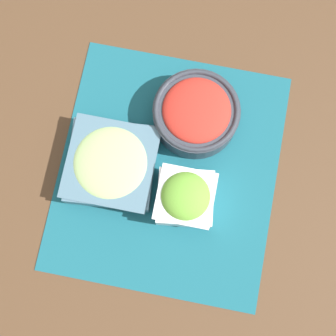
# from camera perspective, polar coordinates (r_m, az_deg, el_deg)

# --- Properties ---
(ground_plane) EXTENTS (3.00, 3.00, 0.00)m
(ground_plane) POSITION_cam_1_polar(r_m,az_deg,el_deg) (1.00, 0.00, -0.37)
(ground_plane) COLOR #513823
(placemat) EXTENTS (0.51, 0.46, 0.00)m
(placemat) POSITION_cam_1_polar(r_m,az_deg,el_deg) (1.00, 0.00, -0.35)
(placemat) COLOR #195B6B
(placemat) RESTS_ON ground_plane
(cucumber_bowl) EXTENTS (0.19, 0.19, 0.06)m
(cucumber_bowl) POSITION_cam_1_polar(r_m,az_deg,el_deg) (0.98, -6.94, 0.48)
(cucumber_bowl) COLOR slate
(cucumber_bowl) RESTS_ON placemat
(lettuce_bowl) EXTENTS (0.12, 0.12, 0.09)m
(lettuce_bowl) POSITION_cam_1_polar(r_m,az_deg,el_deg) (0.95, 2.11, -3.61)
(lettuce_bowl) COLOR white
(lettuce_bowl) RESTS_ON placemat
(tomato_bowl) EXTENTS (0.18, 0.18, 0.08)m
(tomato_bowl) POSITION_cam_1_polar(r_m,az_deg,el_deg) (0.99, 3.45, 6.72)
(tomato_bowl) COLOR #333842
(tomato_bowl) RESTS_ON placemat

